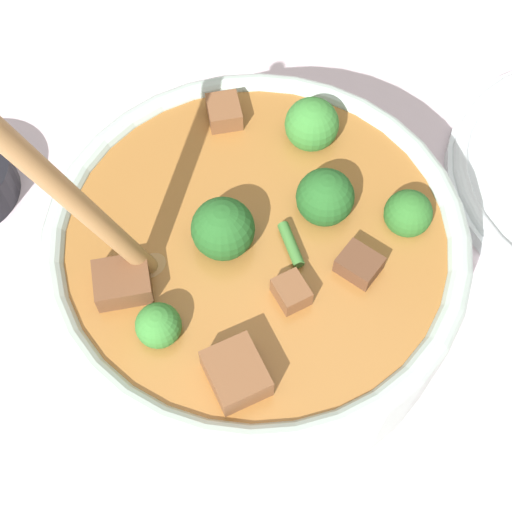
# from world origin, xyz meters

# --- Properties ---
(ground_plane) EXTENTS (4.00, 4.00, 0.00)m
(ground_plane) POSITION_xyz_m (0.00, 0.00, 0.00)
(ground_plane) COLOR silver
(stew_bowl) EXTENTS (0.27, 0.27, 0.25)m
(stew_bowl) POSITION_xyz_m (-0.00, -0.00, 0.05)
(stew_bowl) COLOR #B2C6BC
(stew_bowl) RESTS_ON ground_plane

